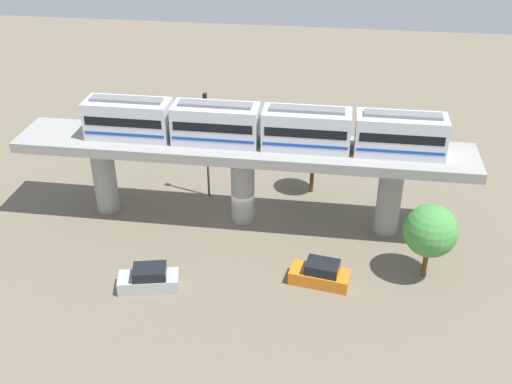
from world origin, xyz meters
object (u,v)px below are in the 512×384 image
(train, at_px, (261,126))
(tree_mid_lot, at_px, (313,152))
(signal_post, at_px, (207,141))
(parked_car_silver, at_px, (149,279))
(tree_far_corner, at_px, (431,231))
(parked_car_orange, at_px, (320,274))
(tree_near_viaduct, at_px, (156,118))

(train, relative_size, tree_mid_lot, 4.99)
(tree_mid_lot, distance_m, signal_post, 9.25)
(parked_car_silver, height_order, tree_far_corner, tree_far_corner)
(train, distance_m, parked_car_orange, 12.01)
(parked_car_silver, distance_m, signal_post, 13.94)
(parked_car_orange, bearing_deg, signal_post, -127.22)
(parked_car_orange, xyz_separation_m, signal_post, (-10.84, -10.36, 4.57))
(tree_mid_lot, xyz_separation_m, tree_far_corner, (11.01, 8.81, -0.01))
(train, distance_m, tree_mid_lot, 8.12)
(parked_car_orange, relative_size, tree_far_corner, 0.77)
(tree_near_viaduct, xyz_separation_m, signal_post, (9.12, 7.24, 2.24))
(parked_car_orange, relative_size, tree_mid_lot, 0.81)
(train, xyz_separation_m, tree_near_viaduct, (-12.52, -12.28, -5.45))
(tree_far_corner, height_order, signal_post, signal_post)
(tree_mid_lot, bearing_deg, train, -35.41)
(parked_car_silver, bearing_deg, signal_post, 160.60)
(tree_mid_lot, bearing_deg, parked_car_orange, 6.43)
(tree_near_viaduct, bearing_deg, train, 44.43)
(tree_near_viaduct, bearing_deg, tree_mid_lot, 66.32)
(tree_near_viaduct, bearing_deg, signal_post, 38.42)
(train, height_order, tree_far_corner, train)
(tree_far_corner, bearing_deg, tree_near_viaduct, -125.93)
(train, relative_size, parked_car_orange, 6.19)
(train, xyz_separation_m, tree_far_corner, (5.57, 12.68, -4.64))
(parked_car_orange, xyz_separation_m, tree_near_viaduct, (-19.96, -17.60, 2.33))
(tree_far_corner, distance_m, signal_post, 19.92)
(parked_car_silver, distance_m, tree_mid_lot, 18.64)
(tree_far_corner, bearing_deg, signal_post, -116.84)
(parked_car_silver, bearing_deg, tree_near_viaduct, -178.34)
(tree_far_corner, bearing_deg, parked_car_orange, -75.75)
(parked_car_silver, distance_m, tree_near_viaduct, 23.05)
(train, bearing_deg, signal_post, -123.99)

